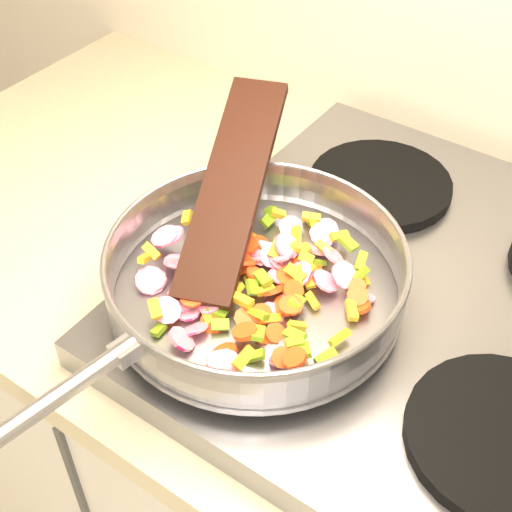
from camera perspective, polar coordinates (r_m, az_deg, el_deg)
The scene contains 7 objects.
cooktop at distance 0.86m, azimuth 13.57°, elevation -3.88°, with size 0.60×0.60×0.04m, color #939399.
grate_fl at distance 0.79m, azimuth 0.39°, elevation -4.42°, with size 0.19×0.19×0.02m, color black.
grate_fr at distance 0.73m, azimuth 19.30°, elevation -13.57°, with size 0.19×0.19×0.02m, color black.
grate_bl at distance 0.97m, azimuth 9.91°, elevation 5.66°, with size 0.19×0.19×0.02m, color black.
saute_pan at distance 0.77m, azimuth -0.10°, elevation -1.27°, with size 0.37×0.54×0.06m.
vegetable_heap at distance 0.78m, azimuth 0.12°, elevation -1.97°, with size 0.27×0.27×0.05m.
wooden_spatula at distance 0.82m, azimuth -1.88°, elevation 5.66°, with size 0.30×0.07×0.01m, color black.
Camera 1 is at (-0.54, 1.09, 1.53)m, focal length 50.00 mm.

